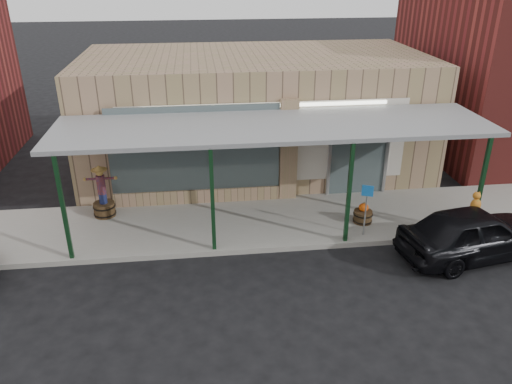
{
  "coord_description": "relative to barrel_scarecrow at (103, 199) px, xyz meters",
  "views": [
    {
      "loc": [
        -2.07,
        -9.38,
        7.19
      ],
      "look_at": [
        -0.62,
        2.6,
        1.55
      ],
      "focal_mm": 35.0,
      "sensor_mm": 36.0,
      "label": 1
    }
  ],
  "objects": [
    {
      "name": "awning",
      "position": [
        5.0,
        -0.91,
        2.31
      ],
      "size": [
        12.0,
        3.0,
        3.04
      ],
      "color": "slate",
      "rests_on": "ground"
    },
    {
      "name": "storefront",
      "position": [
        5.0,
        3.69,
        1.39
      ],
      "size": [
        12.0,
        6.25,
        4.2
      ],
      "color": "#98755D",
      "rests_on": "ground"
    },
    {
      "name": "barrel_scarecrow",
      "position": [
        0.0,
        0.0,
        0.0
      ],
      "size": [
        0.95,
        0.82,
        1.63
      ],
      "rotation": [
        0.0,
        0.0,
        -0.38
      ],
      "color": "#49361D",
      "rests_on": "sidewalk"
    },
    {
      "name": "parked_sedan",
      "position": [
        9.99,
        -3.27,
        -0.0
      ],
      "size": [
        4.32,
        2.32,
        1.51
      ],
      "rotation": [
        0.0,
        0.0,
        1.74
      ],
      "color": "black",
      "rests_on": "ground"
    },
    {
      "name": "block_buildings_near",
      "position": [
        7.01,
        4.73,
        3.06
      ],
      "size": [
        61.0,
        8.0,
        8.0
      ],
      "color": "maroon",
      "rests_on": "ground"
    },
    {
      "name": "handicap_sign",
      "position": [
        7.4,
        -2.07,
        0.43
      ],
      "size": [
        0.3,
        0.14,
        1.52
      ],
      "rotation": [
        0.0,
        0.0,
        -0.4
      ],
      "color": "gray",
      "rests_on": "sidewalk"
    },
    {
      "name": "sidewalk",
      "position": [
        5.0,
        -0.87,
        -0.63
      ],
      "size": [
        40.0,
        3.2,
        0.15
      ],
      "primitive_type": "cube",
      "color": "gray",
      "rests_on": "ground"
    },
    {
      "name": "ground",
      "position": [
        5.0,
        -4.47,
        -0.7
      ],
      "size": [
        120.0,
        120.0,
        0.0
      ],
      "primitive_type": "plane",
      "color": "black",
      "rests_on": "ground"
    },
    {
      "name": "barrel_pumpkin",
      "position": [
        7.61,
        -1.34,
        -0.32
      ],
      "size": [
        0.63,
        0.63,
        0.64
      ],
      "rotation": [
        0.0,
        0.0,
        0.17
      ],
      "color": "#49361D",
      "rests_on": "sidewalk"
    }
  ]
}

